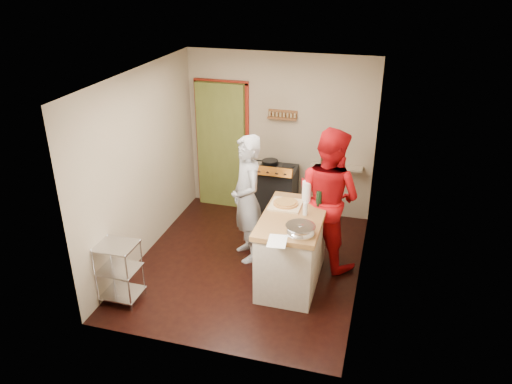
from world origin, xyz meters
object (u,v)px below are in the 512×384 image
wire_shelving (119,270)px  island (292,247)px  stove (277,192)px  person_red (328,198)px  person_stripe (247,199)px

wire_shelving → island: (1.93, 0.96, 0.07)m
stove → island: (0.61, -1.66, 0.06)m
person_red → person_stripe: bearing=39.0°
island → person_stripe: person_stripe is taller
stove → wire_shelving: stove is taller
wire_shelving → person_stripe: (1.21, 1.38, 0.46)m
person_stripe → person_red: size_ratio=0.93×
person_stripe → wire_shelving: bearing=-75.5°
stove → wire_shelving: bearing=-116.9°
person_stripe → island: bearing=25.9°
wire_shelving → person_stripe: bearing=48.7°
wire_shelving → person_red: bearing=34.6°
island → stove: bearing=110.0°
stove → person_stripe: 1.33m
wire_shelving → island: island is taller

